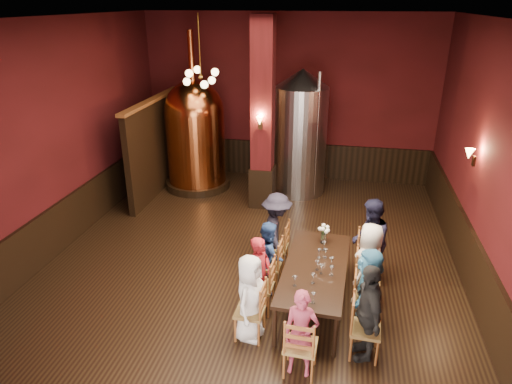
% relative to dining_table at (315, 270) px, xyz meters
% --- Properties ---
extents(room, '(10.00, 10.02, 4.50)m').
position_rel_dining_table_xyz_m(room, '(-1.30, 1.06, 1.56)').
color(room, black).
rests_on(room, ground).
extents(wainscot_right, '(0.08, 9.90, 1.00)m').
position_rel_dining_table_xyz_m(wainscot_right, '(2.66, 1.06, -0.19)').
color(wainscot_right, black).
rests_on(wainscot_right, ground).
extents(wainscot_back, '(7.90, 0.08, 1.00)m').
position_rel_dining_table_xyz_m(wainscot_back, '(-1.30, 6.02, -0.19)').
color(wainscot_back, black).
rests_on(wainscot_back, ground).
extents(wainscot_left, '(0.08, 9.90, 1.00)m').
position_rel_dining_table_xyz_m(wainscot_left, '(-5.26, 1.06, -0.19)').
color(wainscot_left, black).
rests_on(wainscot_left, ground).
extents(column, '(0.58, 0.58, 4.50)m').
position_rel_dining_table_xyz_m(column, '(-1.60, 3.86, 1.56)').
color(column, '#4E1014').
rests_on(column, ground).
extents(partition, '(0.22, 3.50, 2.40)m').
position_rel_dining_table_xyz_m(partition, '(-4.50, 4.26, 0.51)').
color(partition, black).
rests_on(partition, ground).
extents(pendant_cluster, '(0.90, 0.90, 1.70)m').
position_rel_dining_table_xyz_m(pendant_cluster, '(-3.10, 3.96, 2.41)').
color(pendant_cluster, '#A57226').
rests_on(pendant_cluster, room).
extents(sconce_wall, '(0.20, 0.20, 0.36)m').
position_rel_dining_table_xyz_m(sconce_wall, '(2.60, 1.86, 1.51)').
color(sconce_wall, black).
rests_on(sconce_wall, room).
extents(sconce_column, '(0.20, 0.20, 0.36)m').
position_rel_dining_table_xyz_m(sconce_column, '(-1.60, 3.56, 1.51)').
color(sconce_column, black).
rests_on(sconce_column, column).
extents(dining_table, '(1.10, 2.44, 0.75)m').
position_rel_dining_table_xyz_m(dining_table, '(0.00, 0.00, 0.00)').
color(dining_table, black).
rests_on(dining_table, ground).
extents(chair_0, '(0.48, 0.48, 0.92)m').
position_rel_dining_table_xyz_m(chair_0, '(-0.89, -0.96, -0.23)').
color(chair_0, brown).
rests_on(chair_0, ground).
extents(person_0, '(0.56, 0.75, 1.39)m').
position_rel_dining_table_xyz_m(person_0, '(-0.89, -0.96, 0.01)').
color(person_0, white).
rests_on(person_0, ground).
extents(chair_1, '(0.48, 0.48, 0.92)m').
position_rel_dining_table_xyz_m(chair_1, '(-0.86, -0.29, -0.23)').
color(chair_1, brown).
rests_on(chair_1, ground).
extents(person_1, '(0.44, 0.56, 1.34)m').
position_rel_dining_table_xyz_m(person_1, '(-0.86, -0.29, -0.02)').
color(person_1, maroon).
rests_on(person_1, ground).
extents(chair_2, '(0.48, 0.48, 0.92)m').
position_rel_dining_table_xyz_m(chair_2, '(-0.83, 0.37, -0.23)').
color(chair_2, brown).
rests_on(chair_2, ground).
extents(person_2, '(0.48, 0.69, 1.29)m').
position_rel_dining_table_xyz_m(person_2, '(-0.83, 0.37, -0.04)').
color(person_2, navy).
rests_on(person_2, ground).
extents(chair_3, '(0.48, 0.48, 0.92)m').
position_rel_dining_table_xyz_m(chair_3, '(-0.81, 1.04, -0.23)').
color(chair_3, brown).
rests_on(chair_3, ground).
extents(person_3, '(0.79, 1.10, 1.53)m').
position_rel_dining_table_xyz_m(person_3, '(-0.81, 1.04, 0.08)').
color(person_3, black).
rests_on(person_3, ground).
extents(chair_4, '(0.48, 0.48, 0.92)m').
position_rel_dining_table_xyz_m(chair_4, '(0.81, -1.04, -0.23)').
color(chair_4, brown).
rests_on(chair_4, ground).
extents(person_4, '(0.57, 0.95, 1.51)m').
position_rel_dining_table_xyz_m(person_4, '(0.81, -1.04, 0.07)').
color(person_4, black).
rests_on(person_4, ground).
extents(chair_5, '(0.48, 0.48, 0.92)m').
position_rel_dining_table_xyz_m(chair_5, '(0.83, -0.37, -0.23)').
color(chair_5, brown).
rests_on(chair_5, ground).
extents(person_5, '(0.45, 1.28, 1.37)m').
position_rel_dining_table_xyz_m(person_5, '(0.83, -0.37, -0.00)').
color(person_5, teal).
rests_on(person_5, ground).
extents(chair_6, '(0.48, 0.48, 0.92)m').
position_rel_dining_table_xyz_m(chair_6, '(0.86, 0.29, -0.23)').
color(chair_6, brown).
rests_on(chair_6, ground).
extents(person_6, '(0.70, 0.83, 1.45)m').
position_rel_dining_table_xyz_m(person_6, '(0.86, 0.29, 0.04)').
color(person_6, silver).
rests_on(person_6, ground).
extents(chair_7, '(0.48, 0.48, 0.92)m').
position_rel_dining_table_xyz_m(chair_7, '(0.89, 0.96, -0.23)').
color(chair_7, brown).
rests_on(chair_7, ground).
extents(person_7, '(0.43, 0.80, 1.58)m').
position_rel_dining_table_xyz_m(person_7, '(0.89, 0.96, 0.10)').
color(person_7, black).
rests_on(person_7, ground).
extents(chair_8, '(0.48, 0.48, 0.92)m').
position_rel_dining_table_xyz_m(chair_8, '(-0.07, -1.55, -0.23)').
color(chair_8, brown).
rests_on(chair_8, ground).
extents(person_8, '(0.49, 0.33, 1.30)m').
position_rel_dining_table_xyz_m(person_8, '(-0.07, -1.55, -0.04)').
color(person_8, '#9F354E').
rests_on(person_8, ground).
extents(copper_kettle, '(1.88, 1.88, 4.10)m').
position_rel_dining_table_xyz_m(copper_kettle, '(-3.56, 4.71, 0.81)').
color(copper_kettle, black).
rests_on(copper_kettle, ground).
extents(steel_vessel, '(1.65, 1.65, 3.23)m').
position_rel_dining_table_xyz_m(steel_vessel, '(-0.80, 4.90, 0.93)').
color(steel_vessel, '#B2B2B7').
rests_on(steel_vessel, ground).
extents(rose_vase, '(0.21, 0.21, 0.36)m').
position_rel_dining_table_xyz_m(rose_vase, '(0.08, 0.82, 0.30)').
color(rose_vase, white).
rests_on(rose_vase, dining_table).
extents(wine_glass_0, '(0.07, 0.07, 0.17)m').
position_rel_dining_table_xyz_m(wine_glass_0, '(-0.00, -0.48, 0.15)').
color(wine_glass_0, white).
rests_on(wine_glass_0, dining_table).
extents(wine_glass_1, '(0.07, 0.07, 0.17)m').
position_rel_dining_table_xyz_m(wine_glass_1, '(0.03, -0.09, 0.15)').
color(wine_glass_1, white).
rests_on(wine_glass_1, dining_table).
extents(wine_glass_2, '(0.07, 0.07, 0.17)m').
position_rel_dining_table_xyz_m(wine_glass_2, '(0.26, -0.21, 0.15)').
color(wine_glass_2, white).
rests_on(wine_glass_2, dining_table).
extents(wine_glass_3, '(0.07, 0.07, 0.17)m').
position_rel_dining_table_xyz_m(wine_glass_3, '(0.14, 0.31, 0.15)').
color(wine_glass_3, white).
rests_on(wine_glass_3, dining_table).
extents(wine_glass_4, '(0.07, 0.07, 0.17)m').
position_rel_dining_table_xyz_m(wine_glass_4, '(0.10, 0.56, 0.15)').
color(wine_glass_4, white).
rests_on(wine_glass_4, dining_table).
extents(wine_glass_5, '(0.07, 0.07, 0.17)m').
position_rel_dining_table_xyz_m(wine_glass_5, '(0.25, 0.06, 0.15)').
color(wine_glass_5, white).
rests_on(wine_glass_5, dining_table).
extents(wine_glass_6, '(0.07, 0.07, 0.17)m').
position_rel_dining_table_xyz_m(wine_glass_6, '(0.10, -0.19, 0.15)').
color(wine_glass_6, white).
rests_on(wine_glass_6, dining_table).
extents(wine_glass_7, '(0.07, 0.07, 0.17)m').
position_rel_dining_table_xyz_m(wine_glass_7, '(0.04, 0.29, 0.15)').
color(wine_glass_7, white).
rests_on(wine_glass_7, dining_table).
extents(wine_glass_8, '(0.07, 0.07, 0.17)m').
position_rel_dining_table_xyz_m(wine_glass_8, '(-0.27, -0.60, 0.15)').
color(wine_glass_8, white).
rests_on(wine_glass_8, dining_table).
extents(wine_glass_9, '(0.07, 0.07, 0.17)m').
position_rel_dining_table_xyz_m(wine_glass_9, '(0.04, -0.97, 0.15)').
color(wine_glass_9, white).
rests_on(wine_glass_9, dining_table).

